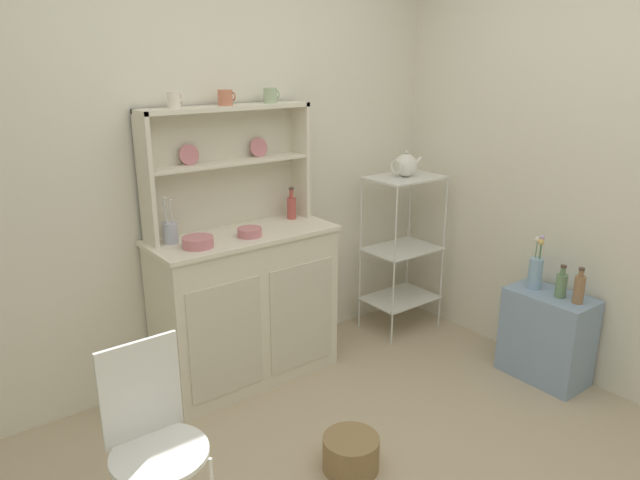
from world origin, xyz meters
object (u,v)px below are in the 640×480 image
(jam_bottle, at_px, (292,207))
(porcelain_teapot, at_px, (406,165))
(oil_bottle, at_px, (561,285))
(vinegar_bottle, at_px, (579,289))
(bakers_rack, at_px, (402,240))
(wire_chair, at_px, (152,431))
(floor_basket, at_px, (351,453))
(bowl_mixing_large, at_px, (198,242))
(hutch_shelf_unit, at_px, (225,157))
(cup_cream_0, at_px, (174,100))
(hutch_cabinet, at_px, (246,306))
(flower_vase, at_px, (536,271))
(utensil_jar, at_px, (170,232))
(side_shelf_blue, at_px, (547,336))

(jam_bottle, xyz_separation_m, porcelain_teapot, (0.81, -0.15, 0.19))
(oil_bottle, bearing_deg, vinegar_bottle, -90.00)
(vinegar_bottle, bearing_deg, bakers_rack, 99.58)
(wire_chair, xyz_separation_m, floor_basket, (0.88, -0.12, -0.44))
(wire_chair, height_order, floor_basket, wire_chair)
(bowl_mixing_large, height_order, oil_bottle, bowl_mixing_large)
(hutch_shelf_unit, bearing_deg, cup_cream_0, -172.01)
(hutch_cabinet, bearing_deg, flower_vase, -34.40)
(hutch_shelf_unit, xyz_separation_m, wire_chair, (-0.92, -1.05, -0.78))
(floor_basket, distance_m, utensil_jar, 1.43)
(hutch_shelf_unit, xyz_separation_m, cup_cream_0, (-0.29, -0.04, 0.33))
(bakers_rack, height_order, oil_bottle, bakers_rack)
(hutch_shelf_unit, xyz_separation_m, utensil_jar, (-0.39, -0.09, -0.34))
(jam_bottle, bearing_deg, cup_cream_0, 176.99)
(vinegar_bottle, bearing_deg, bowl_mixing_large, 145.84)
(bakers_rack, xyz_separation_m, cup_cream_0, (-1.49, 0.18, 0.98))
(side_shelf_blue, distance_m, bowl_mixing_large, 2.08)
(floor_basket, bearing_deg, hutch_shelf_unit, 87.78)
(bowl_mixing_large, relative_size, utensil_jar, 0.64)
(porcelain_teapot, bearing_deg, hutch_cabinet, 177.01)
(bakers_rack, bearing_deg, jam_bottle, 169.56)
(hutch_shelf_unit, xyz_separation_m, flower_vase, (1.39, -1.12, -0.66))
(wire_chair, height_order, porcelain_teapot, porcelain_teapot)
(cup_cream_0, bearing_deg, floor_basket, -77.46)
(jam_bottle, height_order, oil_bottle, jam_bottle)
(floor_basket, xyz_separation_m, cup_cream_0, (-0.25, 1.12, 1.54))
(flower_vase, height_order, vinegar_bottle, flower_vase)
(jam_bottle, bearing_deg, flower_vase, -46.03)
(porcelain_teapot, bearing_deg, flower_vase, -77.45)
(floor_basket, height_order, flower_vase, flower_vase)
(oil_bottle, bearing_deg, hutch_shelf_unit, 137.30)
(hutch_cabinet, xyz_separation_m, oil_bottle, (1.39, -1.12, 0.15))
(floor_basket, height_order, vinegar_bottle, vinegar_bottle)
(vinegar_bottle, bearing_deg, porcelain_teapot, 99.66)
(bakers_rack, bearing_deg, hutch_shelf_unit, 169.30)
(jam_bottle, xyz_separation_m, oil_bottle, (1.00, -1.21, -0.36))
(flower_vase, distance_m, oil_bottle, 0.17)
(bakers_rack, xyz_separation_m, bowl_mixing_large, (-1.50, -0.01, 0.28))
(cup_cream_0, bearing_deg, wire_chair, -121.84)
(bakers_rack, bearing_deg, hutch_cabinet, 177.01)
(hutch_shelf_unit, bearing_deg, wire_chair, -131.27)
(flower_vase, bearing_deg, bowl_mixing_large, 152.63)
(bowl_mixing_large, xyz_separation_m, flower_vase, (1.70, -0.88, -0.28))
(cup_cream_0, height_order, vinegar_bottle, cup_cream_0)
(hutch_cabinet, height_order, bakers_rack, bakers_rack)
(bowl_mixing_large, bearing_deg, hutch_cabinet, 13.39)
(cup_cream_0, distance_m, flower_vase, 2.23)
(cup_cream_0, height_order, flower_vase, cup_cream_0)
(hutch_shelf_unit, height_order, wire_chair, hutch_shelf_unit)
(bakers_rack, relative_size, vinegar_bottle, 5.27)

